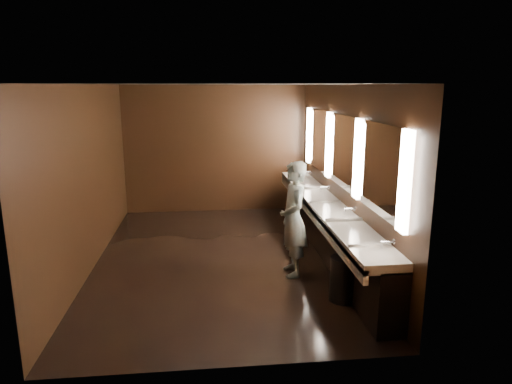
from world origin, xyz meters
TOP-DOWN VIEW (x-y plane):
  - floor at (0.00, 0.00)m, footprint 6.00×6.00m
  - ceiling at (0.00, 0.00)m, footprint 4.00×6.00m
  - wall_back at (0.00, 3.00)m, footprint 4.00×0.02m
  - wall_front at (0.00, -3.00)m, footprint 4.00×0.02m
  - wall_left at (-2.00, 0.00)m, footprint 0.02×6.00m
  - wall_right at (2.00, 0.00)m, footprint 0.02×6.00m
  - sink_counter at (1.79, 0.00)m, footprint 0.55×5.40m
  - mirror_band at (1.98, -0.00)m, footprint 0.06×5.03m
  - person at (1.06, -0.74)m, footprint 0.44×0.64m
  - trash_bin at (1.58, -1.66)m, footprint 0.47×0.47m

SIDE VIEW (x-z plane):
  - floor at x=0.00m, z-range 0.00..0.00m
  - trash_bin at x=1.58m, z-range 0.00..0.60m
  - sink_counter at x=1.79m, z-range -0.01..1.00m
  - person at x=1.06m, z-range 0.00..1.72m
  - wall_back at x=0.00m, z-range 0.00..2.80m
  - wall_front at x=0.00m, z-range 0.00..2.80m
  - wall_left at x=-2.00m, z-range 0.00..2.80m
  - wall_right at x=2.00m, z-range 0.00..2.80m
  - mirror_band at x=1.98m, z-range 1.17..2.32m
  - ceiling at x=0.00m, z-range 2.79..2.81m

